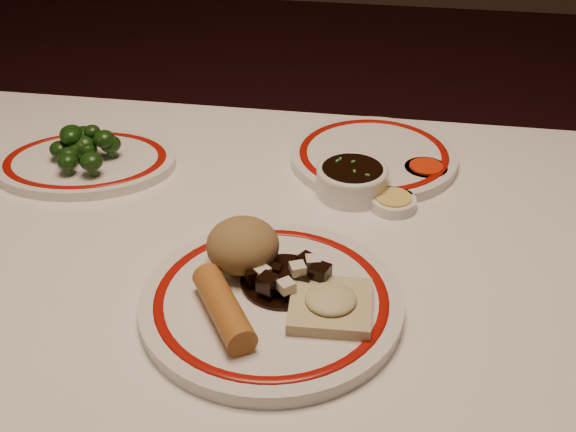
# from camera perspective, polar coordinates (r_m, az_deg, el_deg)

# --- Properties ---
(dining_table) EXTENTS (1.20, 0.90, 0.75)m
(dining_table) POSITION_cam_1_polar(r_m,az_deg,el_deg) (0.96, -2.32, -8.49)
(dining_table) COLOR white
(dining_table) RESTS_ON ground
(main_plate) EXTENTS (0.32, 0.32, 0.02)m
(main_plate) POSITION_cam_1_polar(r_m,az_deg,el_deg) (0.83, -1.31, -6.83)
(main_plate) COLOR silver
(main_plate) RESTS_ON dining_table
(rice_mound) EXTENTS (0.09, 0.09, 0.06)m
(rice_mound) POSITION_cam_1_polar(r_m,az_deg,el_deg) (0.85, -3.60, -2.34)
(rice_mound) COLOR olive
(rice_mound) RESTS_ON main_plate
(spring_roll) EXTENTS (0.09, 0.12, 0.03)m
(spring_roll) POSITION_cam_1_polar(r_m,az_deg,el_deg) (0.79, -5.12, -7.23)
(spring_roll) COLOR #B16F2B
(spring_roll) RESTS_ON main_plate
(fried_wonton) EXTENTS (0.09, 0.09, 0.03)m
(fried_wonton) POSITION_cam_1_polar(r_m,az_deg,el_deg) (0.80, 3.38, -6.95)
(fried_wonton) COLOR #C5BA8B
(fried_wonton) RESTS_ON main_plate
(stirfry_heap) EXTENTS (0.11, 0.10, 0.03)m
(stirfry_heap) POSITION_cam_1_polar(r_m,az_deg,el_deg) (0.84, -0.20, -4.74)
(stirfry_heap) COLOR black
(stirfry_heap) RESTS_ON main_plate
(broccoli_plate) EXTENTS (0.31, 0.28, 0.02)m
(broccoli_plate) POSITION_cam_1_polar(r_m,az_deg,el_deg) (1.14, -15.68, 4.10)
(broccoli_plate) COLOR silver
(broccoli_plate) RESTS_ON dining_table
(broccoli_pile) EXTENTS (0.10, 0.11, 0.05)m
(broccoli_pile) POSITION_cam_1_polar(r_m,az_deg,el_deg) (1.13, -15.97, 5.41)
(broccoli_pile) COLOR #23471C
(broccoli_pile) RESTS_ON broccoli_plate
(soy_bowl) EXTENTS (0.10, 0.10, 0.04)m
(soy_bowl) POSITION_cam_1_polar(r_m,az_deg,el_deg) (1.03, 5.07, 2.77)
(soy_bowl) COLOR silver
(soy_bowl) RESTS_ON dining_table
(sweet_sour_dish) EXTENTS (0.06, 0.06, 0.02)m
(sweet_sour_dish) POSITION_cam_1_polar(r_m,az_deg,el_deg) (1.10, 10.82, 3.50)
(sweet_sour_dish) COLOR silver
(sweet_sour_dish) RESTS_ON dining_table
(mustard_dish) EXTENTS (0.06, 0.06, 0.02)m
(mustard_dish) POSITION_cam_1_polar(r_m,az_deg,el_deg) (1.01, 8.30, 1.07)
(mustard_dish) COLOR silver
(mustard_dish) RESTS_ON dining_table
(far_plate) EXTENTS (0.33, 0.33, 0.02)m
(far_plate) POSITION_cam_1_polar(r_m,az_deg,el_deg) (1.12, 6.77, 4.69)
(far_plate) COLOR silver
(far_plate) RESTS_ON dining_table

